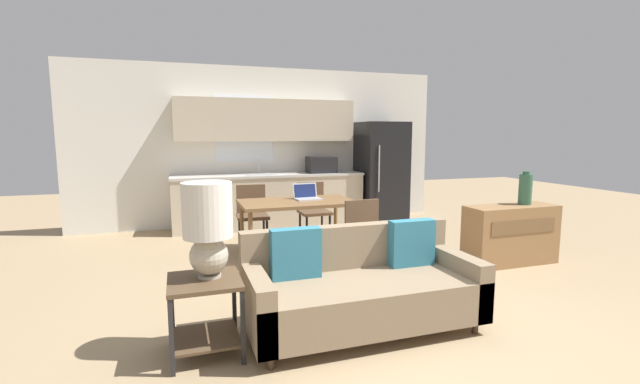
{
  "coord_description": "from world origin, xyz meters",
  "views": [
    {
      "loc": [
        -1.47,
        -2.79,
        1.56
      ],
      "look_at": [
        -0.03,
        1.5,
        0.95
      ],
      "focal_mm": 24.0,
      "sensor_mm": 36.0,
      "label": 1
    }
  ],
  "objects_px": {
    "table_lamp": "(208,224)",
    "dining_chair_near_right": "(356,231)",
    "vase": "(525,189)",
    "dining_table": "(297,206)",
    "dining_chair_far_right": "(313,208)",
    "dining_chair_far_left": "(252,212)",
    "side_table": "(205,304)",
    "couch": "(360,287)",
    "credenza": "(510,234)",
    "refrigerator": "(381,172)",
    "laptop": "(307,195)"
  },
  "relations": [
    {
      "from": "credenza",
      "to": "dining_chair_far_left",
      "type": "height_order",
      "value": "dining_chair_far_left"
    },
    {
      "from": "dining_table",
      "to": "laptop",
      "type": "xyz_separation_m",
      "value": [
        0.16,
        0.11,
        0.12
      ]
    },
    {
      "from": "couch",
      "to": "dining_chair_far_right",
      "type": "distance_m",
      "value": 2.8
    },
    {
      "from": "couch",
      "to": "credenza",
      "type": "distance_m",
      "value": 2.65
    },
    {
      "from": "dining_chair_near_right",
      "to": "dining_chair_far_left",
      "type": "height_order",
      "value": "same"
    },
    {
      "from": "dining_table",
      "to": "vase",
      "type": "relative_size",
      "value": 3.44
    },
    {
      "from": "laptop",
      "to": "refrigerator",
      "type": "bearing_deg",
      "value": 39.05
    },
    {
      "from": "credenza",
      "to": "dining_chair_far_right",
      "type": "bearing_deg",
      "value": 138.63
    },
    {
      "from": "table_lamp",
      "to": "credenza",
      "type": "bearing_deg",
      "value": 16.06
    },
    {
      "from": "couch",
      "to": "vase",
      "type": "relative_size",
      "value": 4.53
    },
    {
      "from": "credenza",
      "to": "vase",
      "type": "height_order",
      "value": "vase"
    },
    {
      "from": "side_table",
      "to": "dining_chair_far_left",
      "type": "height_order",
      "value": "dining_chair_far_left"
    },
    {
      "from": "couch",
      "to": "dining_chair_far_left",
      "type": "relative_size",
      "value": 2.12
    },
    {
      "from": "refrigerator",
      "to": "dining_chair_far_right",
      "type": "xyz_separation_m",
      "value": [
        -1.68,
        -1.2,
        -0.39
      ]
    },
    {
      "from": "side_table",
      "to": "couch",
      "type": "bearing_deg",
      "value": 2.67
    },
    {
      "from": "refrigerator",
      "to": "dining_chair_far_right",
      "type": "height_order",
      "value": "refrigerator"
    },
    {
      "from": "dining_table",
      "to": "side_table",
      "type": "relative_size",
      "value": 2.53
    },
    {
      "from": "dining_table",
      "to": "credenza",
      "type": "xyz_separation_m",
      "value": [
        2.41,
        -0.97,
        -0.32
      ]
    },
    {
      "from": "credenza",
      "to": "dining_chair_near_right",
      "type": "relative_size",
      "value": 1.31
    },
    {
      "from": "table_lamp",
      "to": "laptop",
      "type": "bearing_deg",
      "value": 57.35
    },
    {
      "from": "dining_table",
      "to": "credenza",
      "type": "distance_m",
      "value": 2.62
    },
    {
      "from": "dining_chair_far_left",
      "to": "dining_chair_far_right",
      "type": "relative_size",
      "value": 1.0
    },
    {
      "from": "table_lamp",
      "to": "dining_table",
      "type": "bearing_deg",
      "value": 59.15
    },
    {
      "from": "refrigerator",
      "to": "dining_table",
      "type": "height_order",
      "value": "refrigerator"
    },
    {
      "from": "refrigerator",
      "to": "dining_table",
      "type": "distance_m",
      "value": 2.9
    },
    {
      "from": "refrigerator",
      "to": "side_table",
      "type": "relative_size",
      "value": 3.22
    },
    {
      "from": "dining_chair_far_left",
      "to": "laptop",
      "type": "xyz_separation_m",
      "value": [
        0.6,
        -0.61,
        0.29
      ]
    },
    {
      "from": "vase",
      "to": "dining_chair_near_right",
      "type": "xyz_separation_m",
      "value": [
        -2.17,
        0.15,
        -0.4
      ]
    },
    {
      "from": "refrigerator",
      "to": "couch",
      "type": "distance_m",
      "value": 4.53
    },
    {
      "from": "table_lamp",
      "to": "vase",
      "type": "relative_size",
      "value": 1.67
    },
    {
      "from": "table_lamp",
      "to": "dining_chair_near_right",
      "type": "xyz_separation_m",
      "value": [
        1.66,
        1.22,
        -0.44
      ]
    },
    {
      "from": "vase",
      "to": "dining_table",
      "type": "bearing_deg",
      "value": 160.16
    },
    {
      "from": "dining_chair_far_right",
      "to": "table_lamp",
      "type": "bearing_deg",
      "value": -121.19
    },
    {
      "from": "credenza",
      "to": "dining_chair_near_right",
      "type": "bearing_deg",
      "value": 174.8
    },
    {
      "from": "refrigerator",
      "to": "vase",
      "type": "xyz_separation_m",
      "value": [
        0.49,
        -2.9,
        0.01
      ]
    },
    {
      "from": "dining_chair_far_left",
      "to": "couch",
      "type": "bearing_deg",
      "value": -77.46
    },
    {
      "from": "couch",
      "to": "dining_chair_far_left",
      "type": "distance_m",
      "value": 2.75
    },
    {
      "from": "couch",
      "to": "side_table",
      "type": "xyz_separation_m",
      "value": [
        -1.21,
        -0.06,
        0.04
      ]
    },
    {
      "from": "side_table",
      "to": "refrigerator",
      "type": "bearing_deg",
      "value": 49.92
    },
    {
      "from": "dining_table",
      "to": "dining_chair_far_left",
      "type": "bearing_deg",
      "value": 121.64
    },
    {
      "from": "side_table",
      "to": "dining_chair_far_left",
      "type": "xyz_separation_m",
      "value": [
        0.8,
        2.77,
        0.13
      ]
    },
    {
      "from": "side_table",
      "to": "table_lamp",
      "type": "distance_m",
      "value": 0.57
    },
    {
      "from": "laptop",
      "to": "dining_chair_near_right",
      "type": "bearing_deg",
      "value": -75.91
    },
    {
      "from": "vase",
      "to": "dining_chair_near_right",
      "type": "bearing_deg",
      "value": 176.05
    },
    {
      "from": "vase",
      "to": "refrigerator",
      "type": "bearing_deg",
      "value": 99.67
    },
    {
      "from": "table_lamp",
      "to": "refrigerator",
      "type": "bearing_deg",
      "value": 50.0
    },
    {
      "from": "dining_table",
      "to": "vase",
      "type": "distance_m",
      "value": 2.8
    },
    {
      "from": "dining_chair_far_left",
      "to": "laptop",
      "type": "height_order",
      "value": "laptop"
    },
    {
      "from": "dining_chair_near_right",
      "to": "dining_chair_far_right",
      "type": "xyz_separation_m",
      "value": [
        -0.01,
        1.55,
        0.0
      ]
    },
    {
      "from": "dining_chair_far_left",
      "to": "dining_table",
      "type": "bearing_deg",
      "value": -54.49
    }
  ]
}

